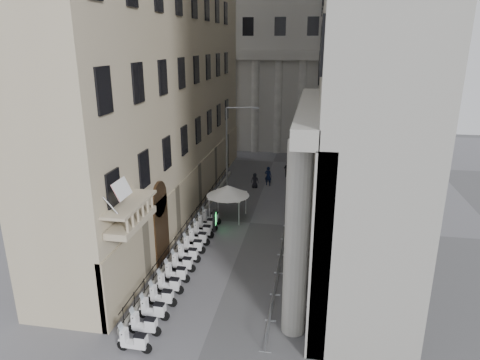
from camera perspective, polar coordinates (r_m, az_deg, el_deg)
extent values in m
cube|color=#BBB090|center=(37.00, -10.21, 22.07)|extent=(5.00, 36.00, 34.00)
cube|color=beige|center=(60.98, 5.77, 18.62)|extent=(22.00, 10.00, 30.00)
cylinder|color=white|center=(35.12, -4.12, -4.15)|extent=(0.06, 0.06, 1.96)
cylinder|color=white|center=(34.63, -0.09, -4.43)|extent=(0.06, 0.06, 1.96)
cylinder|color=white|center=(37.38, -3.20, -2.74)|extent=(0.06, 0.06, 1.96)
cylinder|color=white|center=(36.92, 0.59, -2.98)|extent=(0.06, 0.06, 1.96)
cube|color=white|center=(35.62, -1.72, -2.02)|extent=(2.68, 2.68, 0.11)
cone|color=white|center=(35.47, -1.73, -1.34)|extent=(3.57, 3.57, 0.89)
cylinder|color=gray|center=(38.01, -1.77, 3.03)|extent=(0.16, 0.16, 8.79)
cylinder|color=gray|center=(37.17, 0.23, 9.62)|extent=(2.60, 0.70, 0.12)
cube|color=gray|center=(37.26, 2.11, 9.55)|extent=(0.59, 0.36, 0.16)
cube|color=black|center=(33.67, -3.45, -5.46)|extent=(0.33, 0.79, 1.62)
cube|color=#19E54C|center=(33.59, -3.24, -5.18)|extent=(0.11, 0.58, 0.90)
imported|color=black|center=(44.08, 3.78, 0.52)|extent=(0.83, 0.64, 2.01)
imported|color=black|center=(47.16, 6.33, 1.48)|extent=(1.08, 0.98, 1.80)
imported|color=black|center=(43.32, 1.99, -0.08)|extent=(0.80, 0.55, 1.56)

